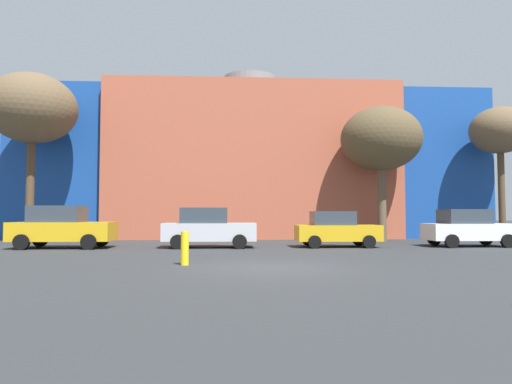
% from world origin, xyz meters
% --- Properties ---
extents(ground_plane, '(200.00, 200.00, 0.00)m').
position_xyz_m(ground_plane, '(0.00, 0.00, 0.00)').
color(ground_plane, '#2D3033').
extents(building_backdrop, '(30.60, 13.57, 11.87)m').
position_xyz_m(building_backdrop, '(0.29, 21.10, 4.94)').
color(building_backdrop, '#B2563D').
rests_on(building_backdrop, ground_plane).
extents(parked_car_0, '(4.38, 2.15, 1.90)m').
position_xyz_m(parked_car_0, '(-8.74, 8.01, 0.94)').
color(parked_car_0, gold).
rests_on(parked_car_0, ground_plane).
extents(parked_car_1, '(4.19, 2.06, 1.82)m').
position_xyz_m(parked_car_1, '(-2.19, 8.01, 0.90)').
color(parked_car_1, silver).
rests_on(parked_car_1, ground_plane).
extents(parked_car_2, '(3.83, 1.88, 1.66)m').
position_xyz_m(parked_car_2, '(3.73, 8.01, 0.82)').
color(parked_car_2, gold).
rests_on(parked_car_2, ground_plane).
extents(parked_car_3, '(4.05, 1.99, 1.76)m').
position_xyz_m(parked_car_3, '(10.03, 8.01, 0.87)').
color(parked_car_3, white).
rests_on(parked_car_3, ground_plane).
extents(bare_tree_0, '(4.57, 4.57, 7.67)m').
position_xyz_m(bare_tree_0, '(7.40, 12.41, 5.79)').
color(bare_tree_0, brown).
rests_on(bare_tree_0, ground_plane).
extents(bare_tree_1, '(4.77, 4.77, 9.24)m').
position_xyz_m(bare_tree_1, '(-12.06, 12.37, 7.27)').
color(bare_tree_1, brown).
rests_on(bare_tree_1, ground_plane).
extents(bare_tree_2, '(3.43, 3.43, 7.87)m').
position_xyz_m(bare_tree_2, '(14.75, 12.92, 6.41)').
color(bare_tree_2, brown).
rests_on(bare_tree_2, ground_plane).
extents(bollard_yellow_0, '(0.24, 0.24, 1.01)m').
position_xyz_m(bollard_yellow_0, '(-2.54, 0.79, 0.50)').
color(bollard_yellow_0, yellow).
rests_on(bollard_yellow_0, ground_plane).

